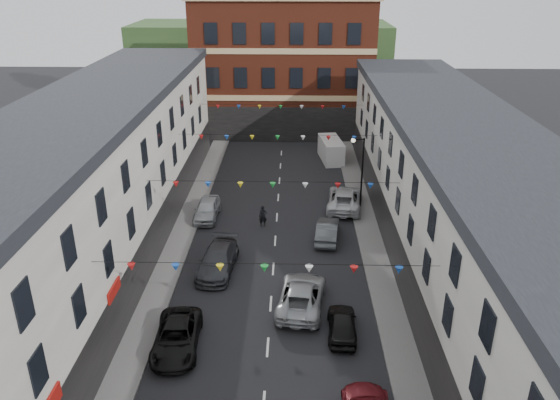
# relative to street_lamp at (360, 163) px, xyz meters

# --- Properties ---
(ground) EXTENTS (160.00, 160.00, 0.00)m
(ground) POSITION_rel_street_lamp_xyz_m (-6.55, -14.00, -3.90)
(ground) COLOR black
(ground) RESTS_ON ground
(pavement_left) EXTENTS (1.80, 64.00, 0.15)m
(pavement_left) POSITION_rel_street_lamp_xyz_m (-13.45, -12.00, -3.83)
(pavement_left) COLOR #605E5B
(pavement_left) RESTS_ON ground
(pavement_right) EXTENTS (1.80, 64.00, 0.15)m
(pavement_right) POSITION_rel_street_lamp_xyz_m (0.35, -12.00, -3.83)
(pavement_right) COLOR #605E5B
(pavement_right) RESTS_ON ground
(terrace_left) EXTENTS (8.40, 56.00, 10.70)m
(terrace_left) POSITION_rel_street_lamp_xyz_m (-18.33, -13.00, 1.44)
(terrace_left) COLOR #BCB5A9
(terrace_left) RESTS_ON ground
(terrace_right) EXTENTS (8.40, 56.00, 9.70)m
(terrace_right) POSITION_rel_street_lamp_xyz_m (5.23, -13.00, 0.95)
(terrace_right) COLOR silver
(terrace_right) RESTS_ON ground
(civic_building) EXTENTS (20.60, 13.30, 18.50)m
(civic_building) POSITION_rel_street_lamp_xyz_m (-6.55, 23.95, 4.23)
(civic_building) COLOR maroon
(civic_building) RESTS_ON ground
(clock_tower) EXTENTS (5.60, 5.60, 30.00)m
(clock_tower) POSITION_rel_street_lamp_xyz_m (-14.05, 21.00, 11.03)
(clock_tower) COLOR maroon
(clock_tower) RESTS_ON ground
(distant_hill) EXTENTS (40.00, 14.00, 10.00)m
(distant_hill) POSITION_rel_street_lamp_xyz_m (-10.55, 48.00, 1.10)
(distant_hill) COLOR #2F4F24
(distant_hill) RESTS_ON ground
(street_lamp) EXTENTS (1.10, 0.36, 6.00)m
(street_lamp) POSITION_rel_street_lamp_xyz_m (0.00, 0.00, 0.00)
(street_lamp) COLOR black
(street_lamp) RESTS_ON ground
(car_left_c) EXTENTS (2.53, 5.05, 1.37)m
(car_left_c) POSITION_rel_street_lamp_xyz_m (-11.28, -18.16, -3.22)
(car_left_c) COLOR black
(car_left_c) RESTS_ON ground
(car_left_d) EXTENTS (2.60, 5.45, 1.53)m
(car_left_d) POSITION_rel_street_lamp_xyz_m (-10.15, -10.29, -3.14)
(car_left_d) COLOR #37393E
(car_left_d) RESTS_ON ground
(car_left_e) EXTENTS (1.86, 4.46, 1.51)m
(car_left_e) POSITION_rel_street_lamp_xyz_m (-12.05, -2.20, -3.15)
(car_left_e) COLOR #9BA0A4
(car_left_e) RESTS_ON ground
(car_right_d) EXTENTS (1.70, 3.88, 1.30)m
(car_right_d) POSITION_rel_street_lamp_xyz_m (-2.58, -16.78, -3.25)
(car_right_d) COLOR black
(car_right_d) RESTS_ON ground
(car_right_e) EXTENTS (2.02, 4.52, 1.44)m
(car_right_e) POSITION_rel_street_lamp_xyz_m (-2.78, -5.66, -3.18)
(car_right_e) COLOR #4E5256
(car_right_e) RESTS_ON ground
(car_right_f) EXTENTS (3.38, 6.07, 1.61)m
(car_right_f) POSITION_rel_street_lamp_xyz_m (-1.05, 0.03, -3.10)
(car_right_f) COLOR silver
(car_right_f) RESTS_ON ground
(moving_car) EXTENTS (3.21, 5.79, 1.53)m
(moving_car) POSITION_rel_street_lamp_xyz_m (-4.75, -14.22, -3.14)
(moving_car) COLOR #9DA0A4
(moving_car) RESTS_ON ground
(white_van) EXTENTS (2.54, 5.13, 2.18)m
(white_van) POSITION_rel_street_lamp_xyz_m (-1.45, 11.94, -2.82)
(white_van) COLOR silver
(white_van) RESTS_ON ground
(pedestrian) EXTENTS (0.68, 0.51, 1.68)m
(pedestrian) POSITION_rel_street_lamp_xyz_m (-7.56, -3.61, -3.06)
(pedestrian) COLOR black
(pedestrian) RESTS_ON ground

